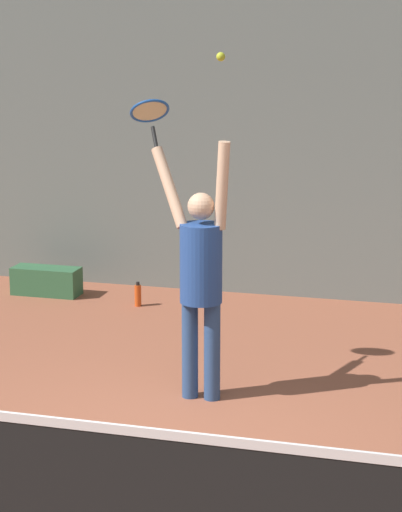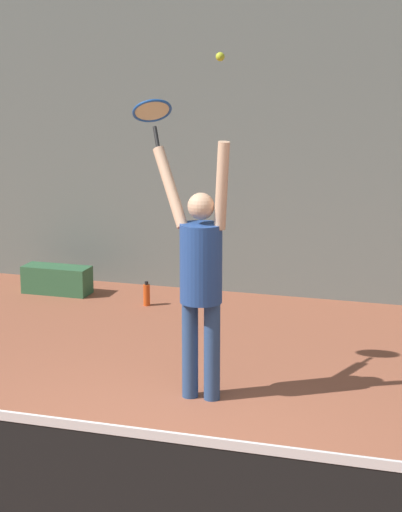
{
  "view_description": "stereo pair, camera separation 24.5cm",
  "coord_description": "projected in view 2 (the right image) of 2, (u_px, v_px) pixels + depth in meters",
  "views": [
    {
      "loc": [
        1.82,
        -5.17,
        2.8
      ],
      "look_at": [
        0.01,
        1.6,
        1.17
      ],
      "focal_mm": 65.0,
      "sensor_mm": 36.0,
      "label": 1
    },
    {
      "loc": [
        2.06,
        -5.11,
        2.8
      ],
      "look_at": [
        0.01,
        1.6,
        1.17
      ],
      "focal_mm": 65.0,
      "sensor_mm": 36.0,
      "label": 2
    }
  ],
  "objects": [
    {
      "name": "tennis_racket",
      "position": [
        152.0,
        113.0,
        7.47
      ],
      "size": [
        0.42,
        0.4,
        0.4
      ],
      "color": "black"
    },
    {
      "name": "tennis_player",
      "position": [
        200.0,
        272.0,
        7.23
      ],
      "size": [
        0.74,
        0.45,
        2.07
      ],
      "color": "#2D4C7F",
      "rests_on": "ground_plane"
    },
    {
      "name": "court_net",
      "position": [
        44.0,
        498.0,
        4.78
      ],
      "size": [
        8.7,
        0.07,
        1.06
      ],
      "color": "#333333",
      "rests_on": "ground_plane"
    },
    {
      "name": "ground_plane",
      "position": [
        128.0,
        486.0,
        5.98
      ],
      "size": [
        18.0,
        18.0,
        0.0
      ],
      "primitive_type": "plane",
      "color": "#9E563D"
    },
    {
      "name": "tennis_ball",
      "position": [
        220.0,
        57.0,
        6.73
      ],
      "size": [
        0.07,
        0.07,
        0.07
      ],
      "color": "#CCDB2D"
    },
    {
      "name": "equipment_bag",
      "position": [
        57.0,
        280.0,
        10.53
      ],
      "size": [
        0.77,
        0.29,
        0.31
      ],
      "color": "#33663F",
      "rests_on": "ground_plane"
    },
    {
      "name": "back_wall",
      "position": [
        289.0,
        70.0,
        9.93
      ],
      "size": [
        18.0,
        0.1,
        5.0
      ],
      "color": "slate",
      "rests_on": "ground_plane"
    },
    {
      "name": "water_bottle",
      "position": [
        147.0,
        294.0,
        10.04
      ],
      "size": [
        0.07,
        0.07,
        0.27
      ],
      "color": "#D84C19",
      "rests_on": "ground_plane"
    }
  ]
}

